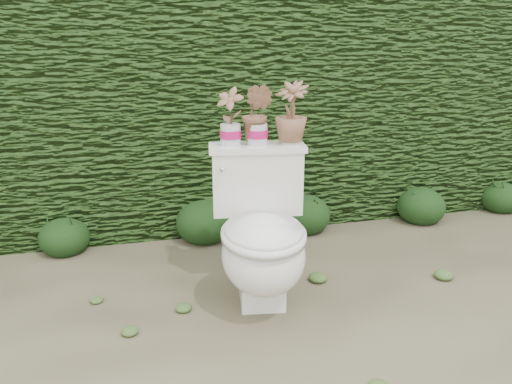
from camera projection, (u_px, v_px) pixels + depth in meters
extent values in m
plane|color=#766F51|center=(227.00, 324.00, 2.38)|extent=(60.00, 60.00, 0.00)
cube|color=#32581D|center=(183.00, 109.00, 3.62)|extent=(8.00, 1.00, 1.60)
cube|color=silver|center=(261.00, 281.00, 2.58)|extent=(0.26, 0.33, 0.20)
ellipsoid|color=silver|center=(263.00, 254.00, 2.43)|extent=(0.48, 0.57, 0.39)
cube|color=silver|center=(257.00, 182.00, 2.65)|extent=(0.49, 0.24, 0.34)
cube|color=silver|center=(257.00, 148.00, 2.59)|extent=(0.52, 0.26, 0.03)
cylinder|color=silver|center=(222.00, 168.00, 2.51)|extent=(0.03, 0.06, 0.02)
sphere|color=silver|center=(223.00, 170.00, 2.48)|extent=(0.03, 0.03, 0.03)
imported|color=#276820|center=(230.00, 118.00, 2.53)|extent=(0.18, 0.17, 0.28)
imported|color=#276820|center=(257.00, 116.00, 2.54)|extent=(0.21, 0.21, 0.30)
imported|color=#276820|center=(291.00, 115.00, 2.56)|extent=(0.24, 0.24, 0.31)
ellipsoid|color=#1C3A14|center=(64.00, 233.00, 3.14)|extent=(0.31, 0.31, 0.25)
ellipsoid|color=#1C3A14|center=(204.00, 218.00, 3.32)|extent=(0.37, 0.37, 0.30)
ellipsoid|color=#1C3A14|center=(305.00, 211.00, 3.49)|extent=(0.36, 0.36, 0.28)
ellipsoid|color=#1C3A14|center=(421.00, 203.00, 3.66)|extent=(0.35, 0.35, 0.28)
ellipsoid|color=#1C3A14|center=(501.00, 194.00, 3.90)|extent=(0.32, 0.32, 0.25)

